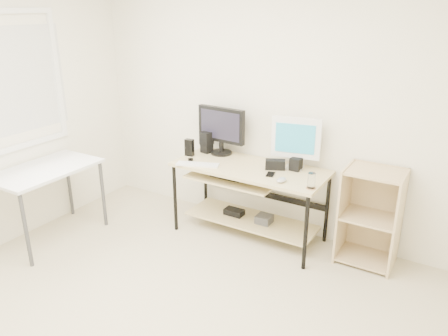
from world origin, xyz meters
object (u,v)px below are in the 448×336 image
(side_table, at_px, (46,176))
(audio_controller, at_px, (189,147))
(white_imac, at_px, (296,139))
(desk, at_px, (247,186))
(black_monitor, at_px, (221,128))
(shelf_unit, at_px, (371,215))

(side_table, xyz_separation_m, audio_controller, (0.98, 1.03, 0.17))
(audio_controller, bearing_deg, side_table, -141.14)
(side_table, height_order, white_imac, white_imac)
(audio_controller, bearing_deg, desk, -4.60)
(black_monitor, relative_size, white_imac, 1.09)
(side_table, distance_m, black_monitor, 1.79)
(side_table, relative_size, shelf_unit, 1.11)
(desk, bearing_deg, shelf_unit, 7.77)
(side_table, xyz_separation_m, shelf_unit, (2.83, 1.22, -0.22))
(desk, xyz_separation_m, black_monitor, (-0.42, 0.19, 0.50))
(audio_controller, bearing_deg, black_monitor, 33.95)
(shelf_unit, bearing_deg, white_imac, 178.17)
(shelf_unit, distance_m, white_imac, 0.97)
(desk, height_order, white_imac, white_imac)
(black_monitor, distance_m, white_imac, 0.83)
(white_imac, bearing_deg, black_monitor, 168.61)
(desk, bearing_deg, black_monitor, 155.71)
(white_imac, distance_m, audio_controller, 1.12)
(shelf_unit, relative_size, white_imac, 1.81)
(black_monitor, bearing_deg, side_table, -131.35)
(desk, height_order, side_table, same)
(desk, height_order, shelf_unit, shelf_unit)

